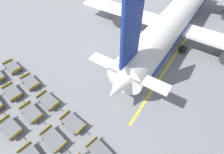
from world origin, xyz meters
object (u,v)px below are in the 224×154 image
Objects in this scene: airplane at (175,19)px; baggage_dolly_row_near_col_c at (10,128)px; baggage_dolly_row_mid_a_col_b at (13,92)px; baggage_dolly_row_mid_b_col_d at (73,123)px; baggage_dolly_row_mid_b_col_a at (13,67)px; baggage_dolly_row_mid_b_col_c at (48,101)px; baggage_dolly_row_mid_a_col_c at (32,113)px; baggage_dolly_row_mid_b_col_b at (31,82)px; baggage_dolly_row_mid_b_col_e at (101,153)px; baggage_dolly_row_mid_a_col_d at (54,139)px.

airplane is 27.21m from baggage_dolly_row_near_col_c.
baggage_dolly_row_mid_b_col_d is at bearing 4.89° from baggage_dolly_row_mid_a_col_b.
baggage_dolly_row_mid_b_col_a is at bearing 170.66° from baggage_dolly_row_mid_b_col_d.
baggage_dolly_row_mid_b_col_c is (8.59, -1.48, 0.00)m from baggage_dolly_row_mid_b_col_a.
baggage_dolly_row_mid_a_col_b is at bearing 170.45° from baggage_dolly_row_mid_a_col_c.
baggage_dolly_row_mid_b_col_e is at bearing -11.22° from baggage_dolly_row_mid_b_col_b.
baggage_dolly_row_mid_b_col_a is 8.72m from baggage_dolly_row_mid_b_col_c.
baggage_dolly_row_near_col_c and baggage_dolly_row_mid_b_col_c have the same top height.
airplane is at bearing 71.34° from baggage_dolly_row_near_col_c.
airplane is 10.67× the size of baggage_dolly_row_mid_a_col_d.
airplane is 23.59m from baggage_dolly_row_mid_b_col_b.
baggage_dolly_row_mid_a_col_d is (4.33, -0.92, 0.00)m from baggage_dolly_row_mid_a_col_c.
baggage_dolly_row_mid_b_col_b is at bearing 76.05° from baggage_dolly_row_mid_a_col_b.
baggage_dolly_row_mid_a_col_b is (-12.54, -22.44, -3.03)m from airplane.
baggage_dolly_row_mid_a_col_c is 2.22m from baggage_dolly_row_mid_b_col_c.
baggage_dolly_row_mid_a_col_d is at bearing -10.79° from baggage_dolly_row_mid_a_col_b.
baggage_dolly_row_mid_b_col_d and baggage_dolly_row_mid_b_col_e have the same top height.
baggage_dolly_row_near_col_c is at bearing -59.05° from baggage_dolly_row_mid_b_col_b.
airplane is 22.59m from baggage_dolly_row_mid_b_col_c.
airplane reaches higher than baggage_dolly_row_mid_b_col_a.
baggage_dolly_row_mid_b_col_e is (4.79, 1.44, 0.00)m from baggage_dolly_row_mid_a_col_d.
baggage_dolly_row_mid_a_col_d is 1.00× the size of baggage_dolly_row_mid_b_col_d.
baggage_dolly_row_mid_b_col_b is 4.28m from baggage_dolly_row_mid_b_col_c.
baggage_dolly_row_mid_b_col_a is at bearing 142.58° from baggage_dolly_row_mid_a_col_b.
baggage_dolly_row_mid_b_col_a is (-16.37, -19.51, -3.03)m from airplane.
baggage_dolly_row_mid_b_col_d is (4.84, 1.52, 0.00)m from baggage_dolly_row_mid_a_col_c.
baggage_dolly_row_mid_b_col_a is 1.00× the size of baggage_dolly_row_mid_b_col_c.
baggage_dolly_row_mid_a_col_d and baggage_dolly_row_mid_b_col_c have the same top height.
baggage_dolly_row_mid_a_col_c is 1.00× the size of baggage_dolly_row_mid_b_col_a.
airplane is 25.88m from baggage_dolly_row_mid_a_col_b.
baggage_dolly_row_mid_b_col_e is (9.12, 0.51, 0.00)m from baggage_dolly_row_mid_a_col_c.
airplane is 24.59m from baggage_dolly_row_mid_a_col_d.
baggage_dolly_row_near_col_c is 6.62m from baggage_dolly_row_mid_b_col_d.
baggage_dolly_row_mid_b_col_b is (-8.11, 3.99, 0.00)m from baggage_dolly_row_mid_a_col_d.
baggage_dolly_row_mid_b_col_c is at bearing 16.88° from baggage_dolly_row_mid_a_col_b.
baggage_dolly_row_near_col_c and baggage_dolly_row_mid_a_col_b have the same top height.
baggage_dolly_row_mid_b_col_e is at bearing -87.64° from airplane.
baggage_dolly_row_near_col_c and baggage_dolly_row_mid_b_col_e have the same top height.
airplane is at bearing 70.54° from baggage_dolly_row_mid_a_col_c.
baggage_dolly_row_near_col_c is 5.03m from baggage_dolly_row_mid_a_col_b.
baggage_dolly_row_mid_b_col_a is 4.45m from baggage_dolly_row_mid_b_col_b.
baggage_dolly_row_mid_b_col_c is (0.41, 2.18, 0.00)m from baggage_dolly_row_mid_a_col_c.
baggage_dolly_row_mid_b_col_c is 8.87m from baggage_dolly_row_mid_b_col_e.
baggage_dolly_row_mid_a_col_d is 1.00× the size of baggage_dolly_row_mid_b_col_e.
baggage_dolly_row_mid_b_col_d is at bearing 166.78° from baggage_dolly_row_mid_b_col_e.
baggage_dolly_row_near_col_c and baggage_dolly_row_mid_a_col_d have the same top height.
baggage_dolly_row_mid_a_col_d is 9.04m from baggage_dolly_row_mid_b_col_b.
baggage_dolly_row_mid_a_col_d and baggage_dolly_row_mid_b_col_e have the same top height.
baggage_dolly_row_mid_b_col_c is at bearing 79.33° from baggage_dolly_row_near_col_c.
baggage_dolly_row_mid_b_col_b is (-3.31, 5.52, 0.00)m from baggage_dolly_row_near_col_c.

